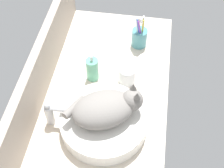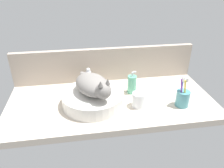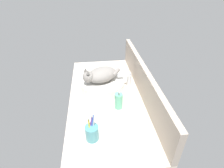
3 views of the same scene
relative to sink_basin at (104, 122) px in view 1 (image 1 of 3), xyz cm
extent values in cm
cube|color=beige|center=(11.41, 3.15, -5.83)|extent=(125.58, 58.70, 4.00)
cube|color=#AD9E8E|center=(11.41, 30.70, 8.00)|extent=(125.58, 3.60, 23.66)
cylinder|color=silver|center=(0.00, 0.00, 0.00)|extent=(36.29, 36.29, 7.67)
ellipsoid|color=gray|center=(0.00, 0.00, 9.33)|extent=(26.02, 29.86, 11.00)
sphere|color=gray|center=(5.05, -10.75, 10.83)|extent=(8.80, 8.80, 8.80)
cone|color=#635F5B|center=(7.47, -10.72, 16.23)|extent=(2.80, 2.80, 3.20)
cone|color=#635F5B|center=(3.49, -12.59, 16.23)|extent=(2.80, 2.80, 3.20)
cylinder|color=gray|center=(-1.06, 11.24, 9.83)|extent=(11.10, 8.33, 3.20)
cylinder|color=silver|center=(-0.98, 22.65, 1.67)|extent=(3.60, 3.60, 11.00)
cylinder|color=silver|center=(-0.76, 17.65, 6.57)|extent=(2.63, 10.09, 2.20)
sphere|color=silver|center=(-0.98, 22.65, 8.37)|extent=(2.80, 2.80, 2.80)
cylinder|color=#60B793|center=(25.93, 9.66, 2.07)|extent=(5.75, 5.75, 11.80)
cylinder|color=silver|center=(25.93, 9.66, 9.37)|extent=(1.20, 1.20, 2.80)
cylinder|color=silver|center=(27.13, 9.66, 10.77)|extent=(2.20, 1.00, 1.00)
cylinder|color=teal|center=(51.58, -9.79, 0.94)|extent=(7.80, 7.80, 9.54)
cylinder|color=yellow|center=(51.73, -10.98, 5.07)|extent=(3.25, 1.19, 16.97)
cube|color=white|center=(51.73, -10.98, 13.57)|extent=(1.52, 0.84, 2.56)
cylinder|color=purple|center=(50.04, -10.33, 5.07)|extent=(2.09, 4.27, 16.86)
cube|color=white|center=(50.04, -10.33, 13.57)|extent=(1.37, 1.26, 2.59)
cylinder|color=white|center=(50.39, -8.81, 5.07)|extent=(2.80, 3.22, 16.96)
cube|color=white|center=(50.39, -8.81, 13.57)|extent=(1.47, 1.12, 2.61)
cylinder|color=blue|center=(50.27, -9.59, 5.07)|extent=(1.30, 3.57, 16.95)
cube|color=white|center=(50.27, -9.59, 13.57)|extent=(1.26, 1.17, 2.52)
cylinder|color=white|center=(26.18, -6.57, 0.54)|extent=(7.96, 7.96, 8.74)
cylinder|color=silver|center=(26.18, -6.57, -1.50)|extent=(7.00, 7.00, 4.66)
camera|label=1|loc=(-66.67, -13.62, 111.05)|focal=50.00mm
camera|label=2|loc=(-6.12, -109.91, 68.83)|focal=35.00mm
camera|label=3|loc=(121.03, -6.66, 79.25)|focal=28.00mm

